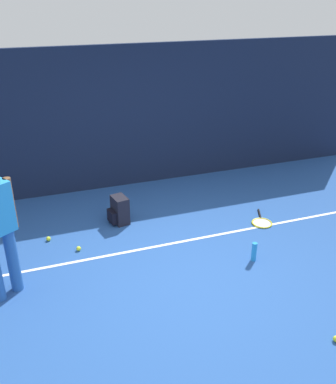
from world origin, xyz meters
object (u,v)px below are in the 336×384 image
tennis_ball_near_player (336,339)px  tennis_ball_mid_court (48,239)px  backpack (119,211)px  water_bottle (254,252)px  tennis_ball_by_fence (79,249)px  tennis_racket (262,222)px

tennis_ball_near_player → tennis_ball_mid_court: bearing=131.2°
backpack → water_bottle: size_ratio=1.61×
backpack → tennis_ball_by_fence: 0.96m
tennis_racket → water_bottle: water_bottle is taller
tennis_racket → tennis_ball_near_player: tennis_ball_near_player is taller
backpack → tennis_ball_mid_court: (-1.11, -0.18, -0.18)m
backpack → water_bottle: 2.19m
backpack → tennis_ball_near_player: (1.54, -3.21, -0.18)m
backpack → water_bottle: backpack is taller
tennis_racket → backpack: size_ratio=1.44×
tennis_racket → tennis_ball_by_fence: (-2.84, 0.16, 0.02)m
tennis_racket → tennis_ball_by_fence: bearing=-69.8°
tennis_racket → tennis_ball_mid_court: tennis_ball_mid_court is taller
tennis_ball_near_player → tennis_ball_by_fence: size_ratio=1.00×
tennis_racket → water_bottle: bearing=-13.1°
tennis_racket → water_bottle: (-0.64, -0.86, 0.12)m
tennis_ball_mid_court → water_bottle: size_ratio=0.24×
tennis_ball_by_fence → backpack: bearing=38.9°
backpack → tennis_ball_by_fence: (-0.73, -0.59, -0.18)m
tennis_ball_near_player → tennis_ball_by_fence: bearing=131.0°
water_bottle → tennis_ball_near_player: bearing=-87.4°
backpack → tennis_ball_near_player: bearing=14.5°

